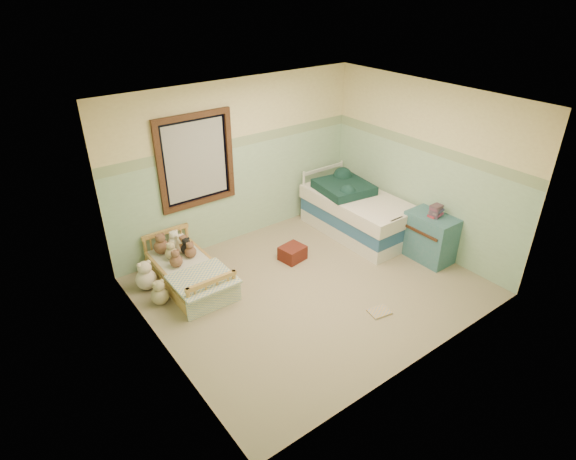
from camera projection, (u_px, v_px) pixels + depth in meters
floor at (311, 287)px, 6.46m from camera, size 4.20×3.60×0.02m
ceiling at (316, 103)px, 5.24m from camera, size 4.20×3.60×0.02m
wall_back at (238, 163)px, 7.11m from camera, size 4.20×0.04×2.50m
wall_front at (430, 269)px, 4.59m from camera, size 4.20×0.04×2.50m
wall_left at (153, 258)px, 4.75m from camera, size 0.04×3.60×2.50m
wall_right at (423, 167)px, 6.95m from camera, size 0.04×3.60×2.50m
wainscot_mint at (240, 193)px, 7.34m from camera, size 4.20×0.01×1.50m
border_strip at (237, 142)px, 6.94m from camera, size 4.20×0.01×0.15m
window_frame at (196, 161)px, 6.62m from camera, size 1.16×0.06×1.36m
window_blinds at (196, 161)px, 6.63m from camera, size 0.92×0.01×1.12m
toddler_bed_frame at (189, 278)px, 6.46m from camera, size 0.71×1.41×0.18m
toddler_mattress at (188, 269)px, 6.39m from camera, size 0.65×1.35×0.12m
patchwork_quilt at (203, 279)px, 6.05m from camera, size 0.77×0.71×0.03m
plush_bed_brown at (161, 247)px, 6.58m from camera, size 0.21×0.21×0.21m
plush_bed_white at (175, 243)px, 6.69m from camera, size 0.20×0.20×0.20m
plush_bed_tan at (172, 253)px, 6.46m from camera, size 0.18×0.18×0.18m
plush_bed_dark at (187, 248)px, 6.59m from camera, size 0.17×0.17×0.17m
plush_floor_cream at (146, 279)px, 6.35m from camera, size 0.29×0.29×0.29m
plush_floor_tan at (160, 296)px, 6.07m from camera, size 0.24×0.24×0.24m
twin_bed_frame at (356, 227)px, 7.72m from camera, size 0.91×1.81×0.22m
twin_boxspring at (357, 215)px, 7.62m from camera, size 0.91×1.81×0.22m
twin_mattress at (358, 203)px, 7.51m from camera, size 0.94×1.85×0.22m
teal_blanket at (344, 187)px, 7.61m from camera, size 0.87×0.91×0.14m
dresser at (430, 237)px, 6.93m from camera, size 0.45×0.71×0.71m
book_stack at (436, 211)px, 6.69m from camera, size 0.19×0.16×0.17m
red_pillow at (293, 253)px, 7.01m from camera, size 0.39×0.35×0.22m
floor_book at (379, 312)px, 5.95m from camera, size 0.30×0.25×0.02m
extra_plush_0 at (176, 261)px, 6.29m from camera, size 0.18×0.18×0.18m
extra_plush_1 at (182, 247)px, 6.63m from camera, size 0.16×0.16×0.16m
extra_plush_2 at (181, 245)px, 6.66m from camera, size 0.18×0.18×0.18m
extra_plush_3 at (191, 252)px, 6.51m from camera, size 0.16×0.16×0.16m
extra_plush_4 at (184, 246)px, 6.63m from camera, size 0.18×0.18×0.18m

